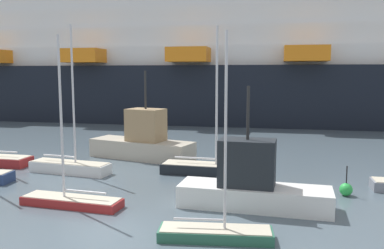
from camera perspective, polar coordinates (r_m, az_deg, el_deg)
ground_plane at (r=16.16m, az=-12.13°, el=-14.76°), size 600.00×600.00×0.00m
sailboat_0 at (r=19.58m, az=-16.51°, el=-9.86°), size 4.71×1.21×7.68m
sailboat_1 at (r=24.47m, az=2.37°, el=-5.98°), size 5.72×1.79×8.70m
sailboat_2 at (r=25.83m, az=-16.68°, el=-5.51°), size 5.10×1.51×8.82m
sailboat_5 at (r=15.28m, az=3.33°, el=-14.56°), size 4.27×1.89×7.45m
fishing_boat_0 at (r=18.59m, az=8.33°, el=-8.25°), size 6.77×2.08×5.45m
fishing_boat_1 at (r=28.99m, az=-6.87°, el=-2.43°), size 7.82×3.57×6.18m
channel_buoy_0 at (r=21.67m, az=20.72°, el=-8.47°), size 0.63×0.63×1.50m
cruise_ship at (r=54.76m, az=1.38°, el=8.35°), size 126.82×27.01×22.28m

